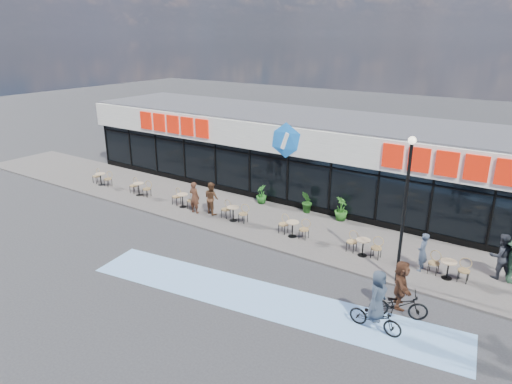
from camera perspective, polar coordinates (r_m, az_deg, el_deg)
ground at (r=20.03m, az=-6.35°, el=-7.82°), size 120.00×120.00×0.00m
sidewalk at (r=23.28m, az=0.80°, el=-3.58°), size 44.00×5.00×0.10m
bike_lane at (r=16.89m, az=0.97°, el=-13.23°), size 14.17×4.13×0.01m
building at (r=27.03m, az=7.17°, el=4.65°), size 30.60×6.57×4.75m
lamp_post at (r=17.26m, az=18.18°, el=-0.93°), size 0.28×0.28×5.62m
bistro_set_0 at (r=30.07m, az=-18.71°, el=1.73°), size 1.54×0.62×0.90m
bistro_set_1 at (r=27.51m, az=-14.30°, el=0.57°), size 1.54×0.62×0.90m
bistro_set_2 at (r=25.15m, az=-9.03°, el=-0.81°), size 1.54×0.62×0.90m
bistro_set_3 at (r=23.07m, az=-2.74°, el=-2.46°), size 1.54×0.62×0.90m
bistro_set_4 at (r=21.34m, az=4.70°, el=-4.36°), size 1.54×0.62×0.90m
bistro_set_5 at (r=20.05m, az=13.32°, el=-6.45°), size 1.54×0.62×0.90m
bistro_set_6 at (r=19.30m, az=22.94°, el=-8.60°), size 1.54×0.62×0.90m
potted_plant_left at (r=25.32m, az=0.69°, el=-0.28°), size 0.82×0.82×1.04m
potted_plant_mid at (r=23.39m, az=10.59°, el=-2.09°), size 0.80×0.80×1.20m
potted_plant_right at (r=24.05m, az=6.41°, el=-1.26°), size 0.81×0.85×1.21m
patron_left at (r=24.08m, az=-7.71°, el=-0.67°), size 0.62×0.41×1.70m
patron_right at (r=23.87m, az=-5.58°, el=-0.75°), size 0.98×0.86×1.71m
pedestrian_a at (r=19.33m, az=20.09°, el=-7.05°), size 0.38×0.58×1.59m
pedestrian_c at (r=19.93m, az=28.26°, el=-7.06°), size 1.13×1.08×1.84m
cyclist_a at (r=15.42m, az=14.81°, el=-13.87°), size 1.79×0.84×2.13m
cyclist_b at (r=16.18m, az=17.54°, el=-12.13°), size 2.02×1.62×2.12m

